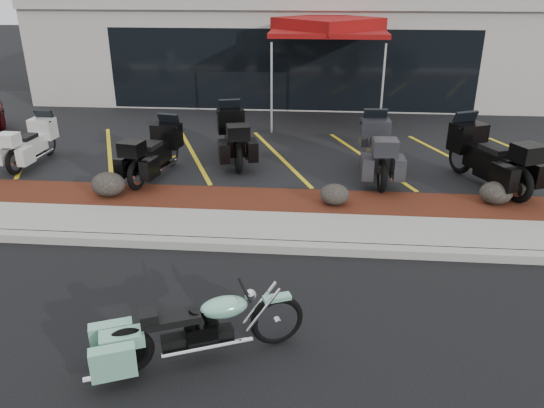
# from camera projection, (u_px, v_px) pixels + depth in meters

# --- Properties ---
(ground) EXTENTS (90.00, 90.00, 0.00)m
(ground) POSITION_uv_depth(u_px,v_px,m) (253.00, 277.00, 8.25)
(ground) COLOR black
(ground) RESTS_ON ground
(curb) EXTENTS (24.00, 0.25, 0.15)m
(curb) POSITION_uv_depth(u_px,v_px,m) (259.00, 246.00, 9.05)
(curb) COLOR gray
(curb) RESTS_ON ground
(sidewalk) EXTENTS (24.00, 1.20, 0.15)m
(sidewalk) POSITION_uv_depth(u_px,v_px,m) (263.00, 228.00, 9.69)
(sidewalk) COLOR gray
(sidewalk) RESTS_ON ground
(mulch_bed) EXTENTS (24.00, 1.20, 0.16)m
(mulch_bed) POSITION_uv_depth(u_px,v_px,m) (269.00, 202.00, 10.78)
(mulch_bed) COLOR #3E110E
(mulch_bed) RESTS_ON ground
(upper_lot) EXTENTS (26.00, 9.60, 0.15)m
(upper_lot) POSITION_uv_depth(u_px,v_px,m) (286.00, 132.00, 15.73)
(upper_lot) COLOR black
(upper_lot) RESTS_ON ground
(dealership_building) EXTENTS (18.00, 8.16, 4.00)m
(dealership_building) POSITION_uv_depth(u_px,v_px,m) (296.00, 41.00, 20.71)
(dealership_building) COLOR #A8A198
(dealership_building) RESTS_ON ground
(boulder_left) EXTENTS (0.70, 0.58, 0.49)m
(boulder_left) POSITION_uv_depth(u_px,v_px,m) (108.00, 184.00, 10.82)
(boulder_left) COLOR black
(boulder_left) RESTS_ON mulch_bed
(boulder_mid) EXTENTS (0.58, 0.49, 0.41)m
(boulder_mid) POSITION_uv_depth(u_px,v_px,m) (334.00, 194.00, 10.42)
(boulder_mid) COLOR black
(boulder_mid) RESTS_ON mulch_bed
(boulder_right) EXTENTS (0.63, 0.53, 0.45)m
(boulder_right) POSITION_uv_depth(u_px,v_px,m) (496.00, 193.00, 10.45)
(boulder_right) COLOR black
(boulder_right) RESTS_ON mulch_bed
(hero_cruiser) EXTENTS (2.64, 1.59, 0.91)m
(hero_cruiser) POSITION_uv_depth(u_px,v_px,m) (277.00, 313.00, 6.59)
(hero_cruiser) COLOR #7EC4A2
(hero_cruiser) RESTS_ON ground
(touring_white) EXTENTS (0.88, 2.04, 1.16)m
(touring_white) POSITION_uv_depth(u_px,v_px,m) (46.00, 133.00, 13.20)
(touring_white) COLOR silver
(touring_white) RESTS_ON upper_lot
(touring_black_front) EXTENTS (1.26, 2.31, 1.28)m
(touring_black_front) POSITION_uv_depth(u_px,v_px,m) (170.00, 140.00, 12.40)
(touring_black_front) COLOR black
(touring_black_front) RESTS_ON upper_lot
(touring_black_mid) EXTENTS (1.47, 2.49, 1.36)m
(touring_black_mid) POSITION_uv_depth(u_px,v_px,m) (230.00, 126.00, 13.46)
(touring_black_mid) COLOR black
(touring_black_mid) RESTS_ON upper_lot
(touring_grey) EXTENTS (0.96, 2.39, 1.38)m
(touring_grey) POSITION_uv_depth(u_px,v_px,m) (374.00, 137.00, 12.44)
(touring_grey) COLOR #28292D
(touring_grey) RESTS_ON upper_lot
(touring_black_rear) EXTENTS (1.89, 2.66, 1.45)m
(touring_black_rear) POSITION_uv_depth(u_px,v_px,m) (462.00, 143.00, 11.91)
(touring_black_rear) COLOR black
(touring_black_rear) RESTS_ON upper_lot
(traffic_cone) EXTENTS (0.42, 0.42, 0.48)m
(traffic_cone) POSITION_uv_depth(u_px,v_px,m) (238.00, 125.00, 15.22)
(traffic_cone) COLOR #F76108
(traffic_cone) RESTS_ON upper_lot
(popup_canopy) EXTENTS (3.69, 3.69, 3.07)m
(popup_canopy) POSITION_uv_depth(u_px,v_px,m) (328.00, 27.00, 15.56)
(popup_canopy) COLOR silver
(popup_canopy) RESTS_ON upper_lot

